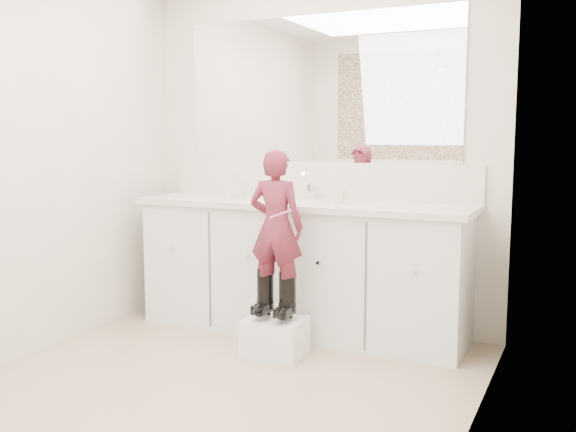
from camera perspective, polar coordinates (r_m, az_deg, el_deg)
The scene contains 16 objects.
floor at distance 3.43m, azimuth -7.66°, elevation -15.60°, with size 3.00×3.00×0.00m, color #967A62.
wall_back at distance 4.50m, azimuth 2.66°, elevation 5.58°, with size 2.60×2.60×0.00m, color beige.
wall_left at distance 4.04m, azimuth -23.64°, elevation 4.80°, with size 3.00×3.00×0.00m, color beige.
wall_right at distance 2.68m, azimuth 15.88°, elevation 4.21°, with size 3.00×3.00×0.00m, color beige.
vanity_cabinet at distance 4.34m, azimuth 1.18°, elevation -4.80°, with size 2.20×0.55×0.85m, color silver.
countertop at distance 4.25m, azimuth 1.11°, elevation 1.03°, with size 2.28×0.58×0.04m, color beige.
backsplash at distance 4.49m, azimuth 2.57°, elevation 3.21°, with size 2.28×0.03×0.25m, color beige.
mirror at distance 4.49m, azimuth 2.63°, elevation 11.19°, with size 2.00×0.02×1.00m, color white.
faucet at distance 4.40m, azimuth 2.00°, elevation 2.15°, with size 0.08×0.08×0.10m, color silver.
cup at distance 4.16m, azimuth 4.60°, elevation 1.84°, with size 0.11×0.11×0.10m, color beige.
soap_bottle at distance 4.51m, azimuth -4.52°, elevation 2.75°, with size 0.08×0.08×0.18m, color beige.
step_stool at distance 3.95m, azimuth -1.17°, elevation -10.70°, with size 0.35×0.29×0.23m, color white.
boot_left at distance 3.93m, azimuth -2.03°, elevation -6.87°, with size 0.11×0.20×0.29m, color black, non-canonical shape.
boot_right at distance 3.86m, azimuth -0.05°, elevation -7.11°, with size 0.11×0.20×0.29m, color black, non-canonical shape.
toddler at distance 3.82m, azimuth -1.06°, elevation -0.95°, with size 0.34×0.22×0.92m, color #A13149.
toothbrush at distance 3.70m, azimuth -0.65°, elevation 0.19°, with size 0.01×0.01×0.14m, color #EC5BB5.
Camera 1 is at (1.75, -2.64, 1.33)m, focal length 40.00 mm.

